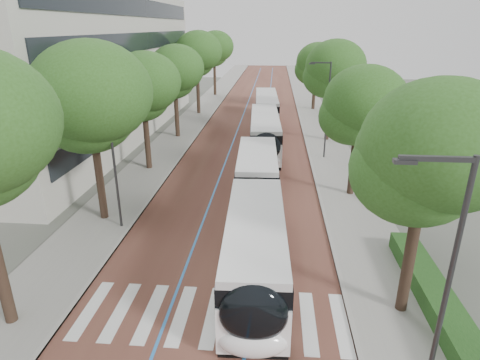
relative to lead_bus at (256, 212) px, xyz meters
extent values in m
plane|color=#51544C|center=(-1.59, -7.27, -1.63)|extent=(160.00, 160.00, 0.00)
cube|color=brown|center=(-1.59, 32.73, -1.62)|extent=(11.00, 140.00, 0.02)
cube|color=gray|center=(-9.09, 32.73, -1.57)|extent=(4.00, 140.00, 0.12)
cube|color=gray|center=(5.91, 32.73, -1.57)|extent=(4.00, 140.00, 0.12)
cube|color=gray|center=(-7.19, 32.73, -1.57)|extent=(0.20, 140.00, 0.14)
cube|color=gray|center=(4.01, 32.73, -1.57)|extent=(0.20, 140.00, 0.14)
cube|color=silver|center=(-6.39, -6.27, -1.60)|extent=(0.55, 3.60, 0.01)
cube|color=silver|center=(-5.14, -6.27, -1.60)|extent=(0.55, 3.60, 0.01)
cube|color=silver|center=(-3.89, -6.27, -1.60)|extent=(0.55, 3.60, 0.01)
cube|color=silver|center=(-2.64, -6.27, -1.60)|extent=(0.55, 3.60, 0.01)
cube|color=silver|center=(-1.39, -6.27, -1.60)|extent=(0.55, 3.60, 0.01)
cube|color=silver|center=(-0.14, -6.27, -1.60)|extent=(0.55, 3.60, 0.01)
cube|color=silver|center=(1.11, -6.27, -1.60)|extent=(0.55, 3.60, 0.01)
cube|color=silver|center=(2.36, -6.27, -1.60)|extent=(0.55, 3.60, 0.01)
cube|color=silver|center=(3.61, -6.27, -1.60)|extent=(0.55, 3.60, 0.01)
cube|color=blue|center=(-3.19, 32.73, -1.60)|extent=(0.12, 126.00, 0.01)
cube|color=blue|center=(0.01, 32.73, -1.60)|extent=(0.12, 126.00, 0.01)
cube|color=#BAB7AC|center=(-21.09, 20.73, 5.37)|extent=(18.00, 40.00, 14.00)
cube|color=black|center=(-12.04, 20.73, 1.37)|extent=(0.12, 38.00, 1.60)
cube|color=black|center=(-12.04, 20.73, 4.57)|extent=(0.12, 38.00, 1.60)
cube|color=black|center=(-12.04, 20.73, 7.77)|extent=(0.12, 38.00, 1.60)
cube|color=black|center=(-12.04, 20.73, 10.77)|extent=(0.12, 38.00, 1.60)
cube|color=#183D15|center=(7.51, -7.27, -1.11)|extent=(1.20, 14.00, 0.80)
cylinder|color=#2F2F31|center=(5.21, -10.27, 2.49)|extent=(0.14, 0.14, 8.00)
cube|color=#2F2F31|center=(4.41, -10.27, 6.39)|extent=(1.70, 0.12, 0.12)
cube|color=#2F2F31|center=(3.71, -10.27, 6.31)|extent=(0.50, 0.20, 0.10)
cylinder|color=#2F2F31|center=(5.21, 14.73, 2.49)|extent=(0.14, 0.14, 8.00)
cube|color=#2F2F31|center=(4.41, 14.73, 6.39)|extent=(1.70, 0.12, 0.12)
cube|color=#2F2F31|center=(3.71, 14.73, 6.31)|extent=(0.50, 0.20, 0.10)
cylinder|color=#2F2F31|center=(-7.69, 0.73, 2.49)|extent=(0.14, 0.14, 8.00)
cylinder|color=black|center=(-9.09, 1.73, 0.83)|extent=(0.44, 0.44, 4.91)
ellipsoid|color=#284F19|center=(-9.09, 1.73, 5.29)|extent=(6.35, 6.35, 5.40)
cylinder|color=black|center=(-9.09, 10.73, 0.60)|extent=(0.44, 0.44, 4.46)
ellipsoid|color=#284F19|center=(-9.09, 10.73, 4.66)|extent=(5.30, 5.30, 4.50)
cylinder|color=black|center=(-9.09, 20.73, 0.62)|extent=(0.44, 0.44, 4.50)
ellipsoid|color=#284F19|center=(-9.09, 20.73, 4.71)|extent=(5.37, 5.37, 4.57)
cylinder|color=black|center=(-9.09, 32.73, 0.95)|extent=(0.44, 0.44, 5.15)
ellipsoid|color=#284F19|center=(-9.09, 32.73, 5.63)|extent=(5.87, 5.87, 4.99)
cylinder|color=black|center=(-9.09, 47.73, 0.91)|extent=(0.44, 0.44, 5.08)
ellipsoid|color=#284F19|center=(-9.09, 47.73, 5.52)|extent=(5.75, 5.75, 4.89)
cylinder|color=black|center=(6.11, -5.27, 0.65)|extent=(0.44, 0.44, 4.55)
ellipsoid|color=#284F19|center=(6.11, -5.27, 4.78)|extent=(5.36, 5.36, 4.55)
cylinder|color=black|center=(6.11, 6.73, 0.45)|extent=(0.44, 0.44, 4.16)
ellipsoid|color=#284F19|center=(6.11, 6.73, 4.24)|extent=(5.14, 5.14, 4.37)
cylinder|color=black|center=(6.11, 20.73, 0.76)|extent=(0.44, 0.44, 4.77)
ellipsoid|color=#284F19|center=(6.11, 20.73, 5.10)|extent=(5.63, 5.63, 4.79)
cylinder|color=black|center=(6.11, 36.73, 0.44)|extent=(0.44, 0.44, 4.14)
ellipsoid|color=#284F19|center=(6.11, 36.73, 4.20)|extent=(5.80, 5.80, 4.93)
cylinder|color=black|center=(-0.05, 1.30, 0.15)|extent=(2.33, 0.98, 2.30)
cube|color=white|center=(0.14, -3.83, -0.37)|extent=(2.84, 9.45, 1.82)
cube|color=black|center=(0.14, -3.83, 0.77)|extent=(2.88, 9.26, 0.97)
cube|color=silver|center=(0.14, -3.83, 1.42)|extent=(2.79, 9.26, 0.31)
cube|color=black|center=(0.14, -3.83, -1.45)|extent=(2.78, 9.07, 0.35)
cube|color=white|center=(-0.21, 5.62, -0.37)|extent=(2.78, 7.83, 1.82)
cube|color=black|center=(-0.21, 5.62, 0.77)|extent=(2.82, 7.67, 0.97)
cube|color=silver|center=(-0.21, 5.62, 1.42)|extent=(2.73, 7.67, 0.31)
cube|color=black|center=(-0.21, 5.62, -1.45)|extent=(2.72, 7.52, 0.35)
ellipsoid|color=black|center=(0.31, -8.35, 0.38)|extent=(2.39, 1.19, 2.28)
ellipsoid|color=white|center=(0.31, -8.40, -0.76)|extent=(2.39, 1.09, 1.14)
cylinder|color=black|center=(-0.90, -6.15, -1.13)|extent=(0.34, 1.01, 1.00)
cylinder|color=black|center=(1.35, -6.06, -1.13)|extent=(0.34, 1.01, 1.00)
cylinder|color=black|center=(-1.40, 7.24, -1.13)|extent=(0.34, 1.01, 1.00)
cylinder|color=black|center=(0.86, 7.33, -1.13)|extent=(0.34, 1.01, 1.00)
cylinder|color=black|center=(-1.10, -0.79, -1.13)|extent=(0.34, 1.01, 1.00)
cylinder|color=black|center=(1.16, -0.71, -1.13)|extent=(0.34, 1.01, 1.00)
cube|color=white|center=(-0.02, 16.87, -0.37)|extent=(3.04, 12.10, 1.82)
cube|color=black|center=(-0.02, 16.87, 0.77)|extent=(3.06, 11.86, 0.97)
cube|color=silver|center=(-0.02, 16.87, 1.42)|extent=(2.97, 11.86, 0.31)
cube|color=black|center=(-0.02, 16.87, -1.45)|extent=(2.96, 11.62, 0.35)
ellipsoid|color=black|center=(0.25, 11.02, 0.38)|extent=(2.40, 1.20, 2.28)
ellipsoid|color=white|center=(0.25, 10.97, -0.76)|extent=(2.39, 1.10, 1.14)
cylinder|color=black|center=(-0.98, 13.22, -1.13)|extent=(0.34, 1.01, 1.00)
cylinder|color=black|center=(1.27, 13.32, -1.13)|extent=(0.34, 1.01, 1.00)
cylinder|color=black|center=(-1.32, 20.61, -1.13)|extent=(0.34, 1.01, 1.00)
cylinder|color=black|center=(0.94, 20.71, -1.13)|extent=(0.34, 1.01, 1.00)
cube|color=white|center=(-0.16, 28.80, -0.37)|extent=(3.02, 12.10, 1.82)
cube|color=black|center=(-0.16, 28.80, 0.77)|extent=(3.05, 11.86, 0.97)
cube|color=silver|center=(-0.16, 28.80, 1.42)|extent=(2.96, 11.86, 0.31)
cube|color=black|center=(-0.16, 28.80, -1.45)|extent=(2.95, 11.62, 0.35)
ellipsoid|color=black|center=(0.10, 22.96, 0.38)|extent=(2.40, 1.20, 2.28)
ellipsoid|color=white|center=(0.10, 22.91, -0.76)|extent=(2.39, 1.10, 1.14)
cylinder|color=black|center=(-1.13, 25.16, -1.13)|extent=(0.34, 1.01, 1.00)
cylinder|color=black|center=(1.13, 25.26, -1.13)|extent=(0.34, 1.01, 1.00)
cylinder|color=black|center=(-1.45, 32.55, -1.13)|extent=(0.34, 1.01, 1.00)
cylinder|color=black|center=(0.81, 32.65, -1.13)|extent=(0.34, 1.01, 1.00)
camera|label=1|loc=(0.77, -19.00, 9.11)|focal=30.00mm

